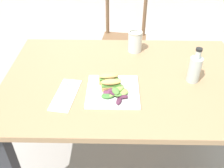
{
  "coord_description": "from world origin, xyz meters",
  "views": [
    {
      "loc": [
        0.0,
        -1.04,
        1.54
      ],
      "look_at": [
        -0.01,
        -0.02,
        0.76
      ],
      "focal_mm": 40.74,
      "sensor_mm": 36.0,
      "label": 1
    }
  ],
  "objects": [
    {
      "name": "bottle_cold_brew",
      "position": [
        0.4,
        0.05,
        0.81
      ],
      "size": [
        0.06,
        0.06,
        0.19
      ],
      "color": "black",
      "rests_on": "dining_table"
    },
    {
      "name": "napkin_folded",
      "position": [
        -0.25,
        -0.08,
        0.74
      ],
      "size": [
        0.13,
        0.26,
        0.0
      ],
      "primitive_type": "cube",
      "rotation": [
        0.0,
        0.0,
        -0.14
      ],
      "color": "white",
      "rests_on": "dining_table"
    },
    {
      "name": "mason_jar_iced_tea",
      "position": [
        0.11,
        0.36,
        0.8
      ],
      "size": [
        0.09,
        0.09,
        0.13
      ],
      "color": "gold",
      "rests_on": "dining_table"
    },
    {
      "name": "chair_wooden_far",
      "position": [
        0.07,
        1.04,
        0.45
      ],
      "size": [
        0.45,
        0.45,
        0.87
      ],
      "color": "brown",
      "rests_on": "ground"
    },
    {
      "name": "dining_table",
      "position": [
        0.05,
        0.07,
        0.62
      ],
      "size": [
        1.31,
        0.86,
        0.74
      ],
      "color": "#997551",
      "rests_on": "ground"
    },
    {
      "name": "sandwich_half_back",
      "position": [
        -0.04,
        0.01,
        0.78
      ],
      "size": [
        0.1,
        0.06,
        0.06
      ],
      "color": "tan",
      "rests_on": "plate_lunch"
    },
    {
      "name": "sandwich_half_front",
      "position": [
        -0.02,
        -0.04,
        0.78
      ],
      "size": [
        0.1,
        0.06,
        0.06
      ],
      "color": "tan",
      "rests_on": "plate_lunch"
    },
    {
      "name": "salad_mixed_greens",
      "position": [
        0.0,
        -0.08,
        0.76
      ],
      "size": [
        0.14,
        0.16,
        0.04
      ],
      "color": "#6B9E47",
      "rests_on": "plate_lunch"
    },
    {
      "name": "plate_lunch",
      "position": [
        -0.01,
        -0.06,
        0.74
      ],
      "size": [
        0.26,
        0.26,
        0.01
      ],
      "primitive_type": "cube",
      "color": "white",
      "rests_on": "dining_table"
    },
    {
      "name": "fork_on_napkin",
      "position": [
        -0.24,
        -0.07,
        0.75
      ],
      "size": [
        0.03,
        0.19,
        0.0
      ],
      "color": "silver",
      "rests_on": "napkin_folded"
    }
  ]
}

